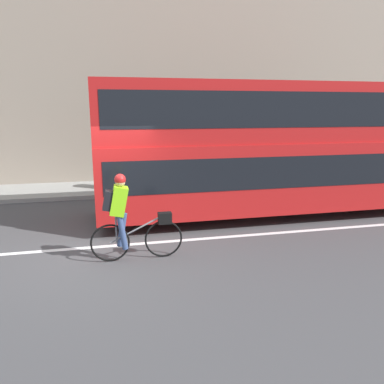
{
  "coord_description": "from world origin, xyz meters",
  "views": [
    {
      "loc": [
        0.24,
        -7.53,
        2.86
      ],
      "look_at": [
        2.07,
        0.47,
        1.03
      ],
      "focal_mm": 35.0,
      "sensor_mm": 36.0,
      "label": 1
    }
  ],
  "objects": [
    {
      "name": "sidewalk_curb",
      "position": [
        0.0,
        5.86,
        0.07
      ],
      "size": [
        60.0,
        2.53,
        0.13
      ],
      "color": "gray",
      "rests_on": "ground_plane"
    },
    {
      "name": "building_facade",
      "position": [
        0.0,
        7.28,
        4.55
      ],
      "size": [
        60.0,
        0.3,
        9.1
      ],
      "color": "gray",
      "rests_on": "ground_plane"
    },
    {
      "name": "cyclist_on_bike",
      "position": [
        0.55,
        -0.64,
        0.9
      ],
      "size": [
        1.77,
        0.32,
        1.69
      ],
      "color": "black",
      "rests_on": "ground_plane"
    },
    {
      "name": "trash_bin",
      "position": [
        0.11,
        5.74,
        0.57
      ],
      "size": [
        0.57,
        0.57,
        0.87
      ],
      "color": "#515156",
      "rests_on": "sidewalk_curb"
    },
    {
      "name": "road_center_line",
      "position": [
        0.0,
        0.19,
        0.0
      ],
      "size": [
        50.0,
        0.14,
        0.01
      ],
      "primitive_type": "cube",
      "color": "silver",
      "rests_on": "ground_plane"
    },
    {
      "name": "bus",
      "position": [
        4.55,
        1.84,
        1.95
      ],
      "size": [
        9.23,
        2.52,
        3.5
      ],
      "color": "black",
      "rests_on": "ground_plane"
    },
    {
      "name": "ground_plane",
      "position": [
        0.0,
        0.0,
        0.0
      ],
      "size": [
        80.0,
        80.0,
        0.0
      ],
      "primitive_type": "plane",
      "color": "#424244"
    }
  ]
}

